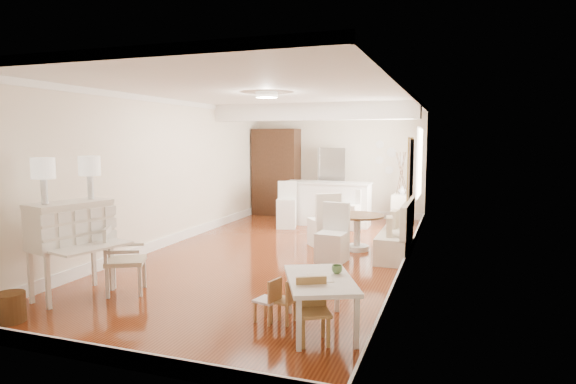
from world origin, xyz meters
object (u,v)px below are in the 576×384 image
Objects in this scene: breakfast_counter at (327,203)px; sideboard at (400,210)px; secretary_bureau at (71,249)px; kids_chair_c at (314,311)px; kids_chair_a at (283,300)px; slip_chair_near at (332,233)px; gustavian_armchair at (126,260)px; kids_chair_b at (267,299)px; bar_stool_right at (351,210)px; wicker_basket at (10,307)px; bar_stool_left at (286,205)px; kids_table at (320,304)px; slip_chair_far at (324,219)px; pantry_cabinet at (276,172)px; dining_table at (357,232)px; fridge at (345,184)px.

breakfast_counter is 1.74m from sideboard.
secretary_bureau reaches higher than kids_chair_c.
slip_chair_near is (-0.14, 2.79, 0.23)m from kids_chair_a.
slip_chair_near is at bearing -69.20° from gustavian_armchair.
secretary_bureau is 1.39× the size of gustavian_armchair.
bar_stool_right is (-0.26, 5.72, 0.20)m from kids_chair_b.
kids_chair_a reaches higher than wicker_basket.
sideboard is (1.65, 0.54, -0.14)m from breakfast_counter.
kids_table is at bearing -81.07° from bar_stool_left.
slip_chair_near is (-0.58, 2.85, 0.20)m from kids_table.
sideboard is at bearing -150.03° from slip_chair_far.
kids_chair_a is 0.23× the size of pantry_cabinet.
dining_table is at bearing 81.96° from slip_chair_near.
slip_chair_near is (-0.61, 3.21, 0.16)m from kids_chair_c.
wicker_basket is 0.34× the size of dining_table.
slip_chair_near reaches higher than dining_table.
sideboard is at bearing -52.56° from gustavian_armchair.
bar_stool_right is (0.65, -0.41, -0.06)m from breakfast_counter.
gustavian_armchair reaches higher than kids_chair_c.
kids_chair_a is at bearing -125.15° from gustavian_armchair.
fridge is (-1.35, 7.56, 0.57)m from kids_chair_c.
kids_chair_c is (3.37, 0.58, 0.16)m from wicker_basket.
kids_chair_b is 0.53× the size of dining_table.
kids_chair_c is (0.03, -0.36, 0.04)m from kids_table.
breakfast_counter is at bearing 116.65° from dining_table.
kids_table is 2.21× the size of kids_chair_b.
wicker_basket is 4.70m from slip_chair_near.
slip_chair_far is at bearing -159.89° from kids_chair_b.
bar_stool_left reaches higher than bar_stool_right.
kids_chair_b is at bearing -84.83° from slip_chair_near.
bar_stool_right is (2.45, 5.75, -0.17)m from secretary_bureau.
gustavian_armchair reaches higher than kids_chair_b.
bar_stool_right is at bearing -167.67° from kids_chair_a.
kids_chair_a is 5.70m from bar_stool_right.
wicker_basket is 7.33m from breakfast_counter.
wicker_basket is (-0.02, -0.93, -0.46)m from secretary_bureau.
kids_chair_c is 0.32× the size of breakfast_counter.
kids_chair_b is at bearing -86.72° from bar_stool_left.
slip_chair_far reaches higher than kids_table.
secretary_bureau is at bearing 22.22° from slip_chair_far.
kids_chair_c is at bearing -84.83° from dining_table.
bar_stool_left reaches higher than wicker_basket.
slip_chair_far is at bearing 64.55° from wicker_basket.
pantry_cabinet reaches higher than kids_chair_c.
slip_chair_far reaches higher than kids_chair_c.
pantry_cabinet is 1.28× the size of fridge.
bar_stool_right is at bearing -132.02° from slip_chair_far.
pantry_cabinet reaches higher than fridge.
breakfast_counter is at bearing -161.98° from kids_chair_a.
pantry_cabinet reaches higher than slip_chair_near.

